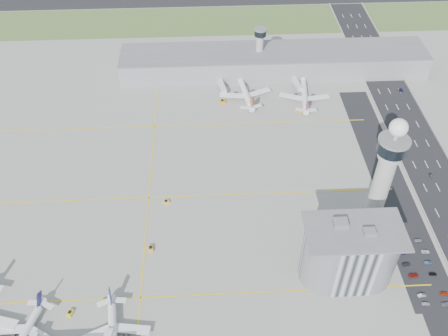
{
  "coord_description": "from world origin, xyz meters",
  "views": [
    {
      "loc": [
        -9.28,
        -151.26,
        191.91
      ],
      "look_at": [
        0.0,
        35.0,
        15.0
      ],
      "focal_mm": 40.0,
      "sensor_mm": 36.0,
      "label": 1
    }
  ],
  "objects_px": {
    "admin_building": "(349,253)",
    "car_lot_8": "(433,274)",
    "car_lot_1": "(422,295)",
    "car_lot_9": "(428,262)",
    "car_lot_5": "(399,243)",
    "secondary_tower": "(260,46)",
    "tug_2": "(151,248)",
    "car_lot_4": "(402,253)",
    "car_hw_1": "(431,176)",
    "car_hw_4": "(359,45)",
    "jet_bridge_far_0": "(220,82)",
    "car_lot_11": "(418,240)",
    "airplane_near_b": "(22,333)",
    "airplane_far_b": "(305,92)",
    "tug_1": "(70,313)",
    "car_lot_0": "(426,304)",
    "car_lot_7": "(444,294)",
    "car_hw_2": "(401,90)",
    "tug_3": "(166,202)",
    "control_tower": "(385,171)",
    "car_lot_2": "(414,275)",
    "airplane_far_a": "(245,89)",
    "car_lot_6": "(446,304)",
    "tug_5": "(299,111)",
    "car_lot_3": "(406,264)",
    "airplane_near_c": "(112,332)",
    "tug_4": "(222,101)",
    "jet_bridge_far_1": "(293,80)",
    "car_lot_10": "(425,252)"
  },
  "relations": [
    {
      "from": "admin_building",
      "to": "car_lot_8",
      "type": "distance_m",
      "value": 43.11
    },
    {
      "from": "car_lot_1",
      "to": "car_lot_9",
      "type": "distance_m",
      "value": 19.18
    },
    {
      "from": "admin_building",
      "to": "car_lot_5",
      "type": "height_order",
      "value": "admin_building"
    },
    {
      "from": "secondary_tower",
      "to": "tug_2",
      "type": "relative_size",
      "value": 9.39
    },
    {
      "from": "car_lot_4",
      "to": "car_hw_1",
      "type": "height_order",
      "value": "car_lot_4"
    },
    {
      "from": "car_hw_4",
      "to": "car_lot_9",
      "type": "bearing_deg",
      "value": -84.9
    },
    {
      "from": "jet_bridge_far_0",
      "to": "car_lot_11",
      "type": "xyz_separation_m",
      "value": [
        90.15,
        -137.27,
        -2.3
      ]
    },
    {
      "from": "airplane_near_b",
      "to": "car_lot_1",
      "type": "height_order",
      "value": "airplane_near_b"
    },
    {
      "from": "airplane_far_b",
      "to": "car_lot_1",
      "type": "xyz_separation_m",
      "value": [
        27.16,
        -149.44,
        -4.85
      ]
    },
    {
      "from": "tug_1",
      "to": "car_lot_11",
      "type": "relative_size",
      "value": 0.82
    },
    {
      "from": "car_lot_0",
      "to": "car_lot_1",
      "type": "xyz_separation_m",
      "value": [
        -0.23,
        4.21,
        0.03
      ]
    },
    {
      "from": "jet_bridge_far_0",
      "to": "tug_1",
      "type": "xyz_separation_m",
      "value": [
        -71.38,
        -168.58,
        -1.94
      ]
    },
    {
      "from": "car_lot_7",
      "to": "car_hw_2",
      "type": "bearing_deg",
      "value": -10.19
    },
    {
      "from": "tug_2",
      "to": "tug_3",
      "type": "xyz_separation_m",
      "value": [
        6.27,
        29.89,
        -0.11
      ]
    },
    {
      "from": "tug_2",
      "to": "control_tower",
      "type": "bearing_deg",
      "value": -178.26
    },
    {
      "from": "car_lot_1",
      "to": "car_lot_4",
      "type": "bearing_deg",
      "value": -3.51
    },
    {
      "from": "tug_3",
      "to": "car_lot_2",
      "type": "xyz_separation_m",
      "value": [
        114.07,
        -50.94,
        -0.27
      ]
    },
    {
      "from": "airplane_far_a",
      "to": "car_lot_6",
      "type": "height_order",
      "value": "airplane_far_a"
    },
    {
      "from": "tug_1",
      "to": "tug_2",
      "type": "distance_m",
      "value": 46.02
    },
    {
      "from": "tug_5",
      "to": "car_lot_3",
      "type": "distance_m",
      "value": 122.92
    },
    {
      "from": "tug_2",
      "to": "car_lot_1",
      "type": "bearing_deg",
      "value": 160.87
    },
    {
      "from": "airplane_near_c",
      "to": "admin_building",
      "type": "bearing_deg",
      "value": 96.93
    },
    {
      "from": "airplane_far_a",
      "to": "jet_bridge_far_0",
      "type": "xyz_separation_m",
      "value": [
        -16.01,
        12.6,
        -2.88
      ]
    },
    {
      "from": "car_lot_2",
      "to": "car_lot_1",
      "type": "bearing_deg",
      "value": 174.7
    },
    {
      "from": "car_lot_3",
      "to": "tug_4",
      "type": "bearing_deg",
      "value": 23.57
    },
    {
      "from": "airplane_near_c",
      "to": "car_lot_8",
      "type": "relative_size",
      "value": 10.66
    },
    {
      "from": "car_lot_5",
      "to": "car_lot_6",
      "type": "distance_m",
      "value": 35.37
    },
    {
      "from": "airplane_far_a",
      "to": "tug_4",
      "type": "xyz_separation_m",
      "value": [
        -15.22,
        -6.81,
        -4.69
      ]
    },
    {
      "from": "tug_1",
      "to": "tug_5",
      "type": "distance_m",
      "value": 182.29
    },
    {
      "from": "tug_4",
      "to": "car_lot_4",
      "type": "xyz_separation_m",
      "value": [
        79.04,
        -124.86,
        -0.39
      ]
    },
    {
      "from": "car_lot_4",
      "to": "car_lot_6",
      "type": "height_order",
      "value": "car_lot_4"
    },
    {
      "from": "control_tower",
      "to": "car_hw_2",
      "type": "distance_m",
      "value": 127.62
    },
    {
      "from": "control_tower",
      "to": "jet_bridge_far_1",
      "type": "relative_size",
      "value": 4.61
    },
    {
      "from": "secondary_tower",
      "to": "admin_building",
      "type": "xyz_separation_m",
      "value": [
        21.99,
        -172.0,
        -3.5
      ]
    },
    {
      "from": "tug_1",
      "to": "tug_3",
      "type": "relative_size",
      "value": 1.03
    },
    {
      "from": "tug_5",
      "to": "car_lot_2",
      "type": "distance_m",
      "value": 129.32
    },
    {
      "from": "airplane_far_a",
      "to": "car_hw_1",
      "type": "xyz_separation_m",
      "value": [
        96.24,
        -80.95,
        -5.15
      ]
    },
    {
      "from": "jet_bridge_far_1",
      "to": "car_lot_8",
      "type": "bearing_deg",
      "value": 4.47
    },
    {
      "from": "jet_bridge_far_0",
      "to": "car_lot_2",
      "type": "height_order",
      "value": "jet_bridge_far_0"
    },
    {
      "from": "airplane_far_b",
      "to": "tug_2",
      "type": "xyz_separation_m",
      "value": [
        -93.44,
        -118.03,
        -4.49
      ]
    },
    {
      "from": "tug_1",
      "to": "tug_3",
      "type": "xyz_separation_m",
      "value": [
        38.72,
        62.51,
        -0.03
      ]
    },
    {
      "from": "tug_4",
      "to": "car_lot_4",
      "type": "bearing_deg",
      "value": -160.58
    },
    {
      "from": "car_lot_1",
      "to": "car_hw_1",
      "type": "relative_size",
      "value": 1.09
    },
    {
      "from": "jet_bridge_far_1",
      "to": "car_lot_11",
      "type": "relative_size",
      "value": 3.69
    },
    {
      "from": "control_tower",
      "to": "car_lot_8",
      "type": "relative_size",
      "value": 18.76
    },
    {
      "from": "car_lot_1",
      "to": "car_hw_1",
      "type": "bearing_deg",
      "value": -30.59
    },
    {
      "from": "admin_building",
      "to": "tug_4",
      "type": "relative_size",
      "value": 11.71
    },
    {
      "from": "tug_1",
      "to": "car_lot_10",
      "type": "distance_m",
      "value": 164.58
    },
    {
      "from": "tug_3",
      "to": "car_lot_4",
      "type": "distance_m",
      "value": 118.79
    },
    {
      "from": "airplane_far_b",
      "to": "tug_5",
      "type": "bearing_deg",
      "value": 165.13
    }
  ]
}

